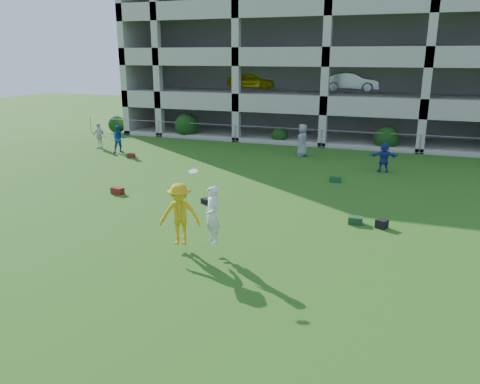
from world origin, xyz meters
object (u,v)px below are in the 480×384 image
at_px(bystander_a, 119,139).
at_px(parking_garage, 345,52).
at_px(bystander_c, 302,140).
at_px(bystander_d, 384,157).
at_px(crate_d, 382,224).
at_px(frisbee_contest, 187,214).
at_px(bystander_b, 99,136).

distance_m(bystander_a, parking_garage, 19.22).
bearing_deg(bystander_c, bystander_a, -84.66).
relative_size(bystander_a, bystander_c, 0.88).
height_order(bystander_c, bystander_d, bystander_c).
bearing_deg(bystander_a, crate_d, -69.89).
distance_m(bystander_d, frisbee_contest, 13.55).
height_order(crate_d, parking_garage, parking_garage).
relative_size(bystander_b, frisbee_contest, 0.69).
bearing_deg(parking_garage, bystander_d, -73.44).
height_order(bystander_d, parking_garage, parking_garage).
bearing_deg(bystander_b, bystander_a, -10.58).
bearing_deg(bystander_d, bystander_c, -39.89).
bearing_deg(frisbee_contest, bystander_d, 68.49).
bearing_deg(bystander_b, frisbee_contest, -36.02).
xyz_separation_m(bystander_c, frisbee_contest, (-0.15, -15.09, 0.24)).
xyz_separation_m(bystander_a, frisbee_contest, (10.68, -12.25, 0.35)).
distance_m(bystander_c, crate_d, 12.22).
distance_m(bystander_c, frisbee_contest, 15.09).
bearing_deg(bystander_d, frisbee_contest, 55.93).
xyz_separation_m(bystander_a, crate_d, (16.15, -8.13, -0.69)).
xyz_separation_m(bystander_b, bystander_c, (12.86, 2.10, 0.14)).
distance_m(bystander_b, bystander_d, 17.68).
bearing_deg(bystander_c, crate_d, 16.49).
bearing_deg(bystander_a, bystander_b, 116.63).
relative_size(bystander_a, frisbee_contest, 0.71).
xyz_separation_m(bystander_b, parking_garage, (13.44, 13.82, 5.20)).
height_order(bystander_b, crate_d, bystander_b).
bearing_deg(parking_garage, bystander_c, -92.87).
height_order(bystander_b, bystander_c, bystander_c).
bearing_deg(frisbee_contest, crate_d, 36.98).
bearing_deg(parking_garage, crate_d, -78.23).
relative_size(bystander_a, bystander_d, 1.08).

